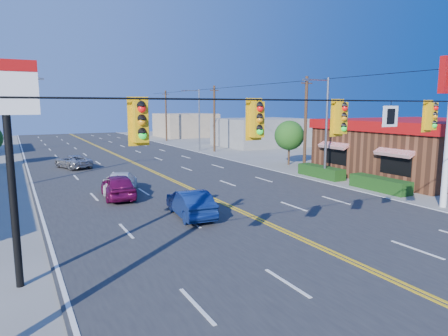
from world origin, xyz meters
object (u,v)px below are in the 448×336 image
signal_span (363,133)px  pizza_hut_sign (7,127)px  car_blue (190,204)px  kfc (421,147)px  car_magenta (118,187)px  car_silver (73,162)px  car_white (121,183)px

signal_span → pizza_hut_sign: size_ratio=3.55×
car_blue → kfc: bearing=-166.6°
kfc → car_magenta: size_ratio=3.63×
kfc → car_silver: size_ratio=3.66×
pizza_hut_sign → car_silver: size_ratio=1.54×
signal_span → kfc: (20.02, 12.00, -2.51)m
car_magenta → car_silver: (-0.81, 14.42, -0.15)m
pizza_hut_sign → car_magenta: size_ratio=1.52×
car_white → car_silver: car_white is taller
pizza_hut_sign → car_silver: pizza_hut_sign is taller
car_blue → car_white: 7.88m
signal_span → car_magenta: size_ratio=5.41×
car_white → pizza_hut_sign: bearing=81.6°
kfc → pizza_hut_sign: bearing=-165.5°
signal_span → pizza_hut_sign: bearing=159.8°
signal_span → car_silver: 30.30m
signal_span → car_magenta: signal_span is taller
kfc → car_blue: size_ratio=3.73×
kfc → signal_span: bearing=-149.1°
kfc → car_silver: bearing=146.1°
car_magenta → kfc: bearing=178.6°
kfc → car_magenta: kfc is taller
car_white → car_magenta: bearing=89.1°
pizza_hut_sign → car_magenta: bearing=62.1°
pizza_hut_sign → car_white: (6.37, 12.56, -4.49)m
pizza_hut_sign → kfc: bearing=14.5°
car_blue → pizza_hut_sign: bearing=36.5°
kfc → car_silver: (-25.89, 17.42, -1.76)m
car_magenta → car_silver: 14.45m
car_blue → car_silver: car_blue is taller
signal_span → kfc: signal_span is taller
car_white → car_silver: size_ratio=1.07×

